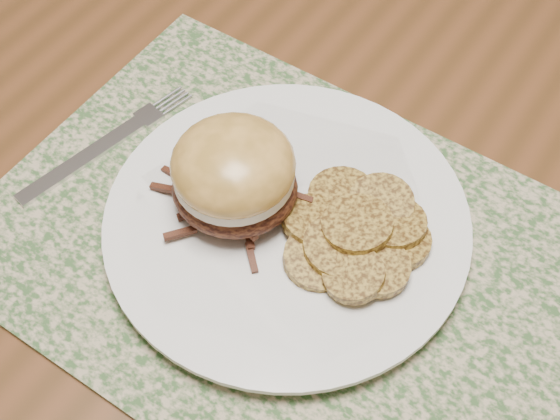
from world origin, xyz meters
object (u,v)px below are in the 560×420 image
object	(u,v)px
dining_table	(425,162)
dinner_plate	(287,223)
pork_sandwich	(234,175)
fork	(108,143)

from	to	relation	value
dining_table	dinner_plate	size ratio (longest dim) A/B	5.77
dinner_plate	pork_sandwich	distance (m)	0.06
pork_sandwich	fork	xyz separation A→B (m)	(-0.13, -0.00, -0.05)
dining_table	fork	distance (m)	0.30
dinner_plate	fork	distance (m)	0.17
fork	dining_table	bearing A→B (deg)	55.65
dinner_plate	dining_table	bearing A→B (deg)	78.71
fork	dinner_plate	bearing A→B (deg)	16.07
dining_table	dinner_plate	world-z (taller)	dinner_plate
dinner_plate	pork_sandwich	bearing A→B (deg)	-166.41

